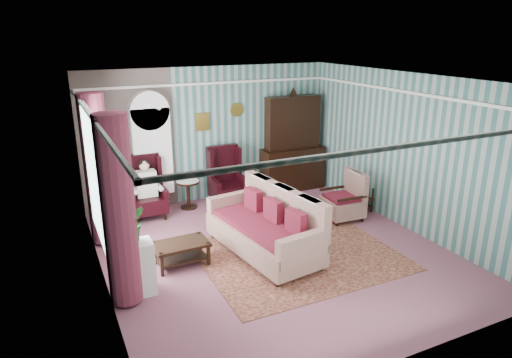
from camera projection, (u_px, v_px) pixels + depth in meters
name	position (u px, v px, depth m)	size (l,w,h in m)	color
floor	(274.00, 252.00, 7.80)	(6.00, 6.00, 0.00)	#874F5E
room_shell	(235.00, 139.00, 7.07)	(5.53, 6.02, 2.91)	#3D706C
bookcase	(152.00, 158.00, 9.34)	(0.80, 0.28, 2.24)	white
dresser_hutch	(293.00, 141.00, 10.54)	(1.50, 0.56, 2.36)	black
wingback_left	(146.00, 188.00, 9.05)	(0.76, 0.80, 1.25)	black
wingback_right	(228.00, 177.00, 9.77)	(0.76, 0.80, 1.25)	black
seated_woman	(146.00, 190.00, 9.06)	(0.44, 0.40, 1.18)	silver
round_side_table	(188.00, 194.00, 9.65)	(0.50, 0.50, 0.60)	black
nest_table	(359.00, 199.00, 9.49)	(0.45, 0.38, 0.54)	black
plant_stand	(134.00, 269.00, 6.44)	(0.55, 0.35, 0.80)	white
rug	(298.00, 255.00, 7.66)	(3.20, 2.60, 0.01)	#531B23
sofa	(263.00, 226.00, 7.60)	(2.26, 1.00, 0.99)	beige
floral_armchair	(342.00, 198.00, 9.06)	(0.79, 0.77, 0.86)	beige
coffee_table	(181.00, 254.00, 7.32)	(0.87, 0.53, 0.39)	black
potted_plant_a	(128.00, 231.00, 6.15)	(0.41, 0.36, 0.46)	#184E1D
potted_plant_b	(135.00, 223.00, 6.33)	(0.28, 0.23, 0.51)	#1C591C
potted_plant_c	(125.00, 230.00, 6.25)	(0.23, 0.23, 0.41)	#1B5820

